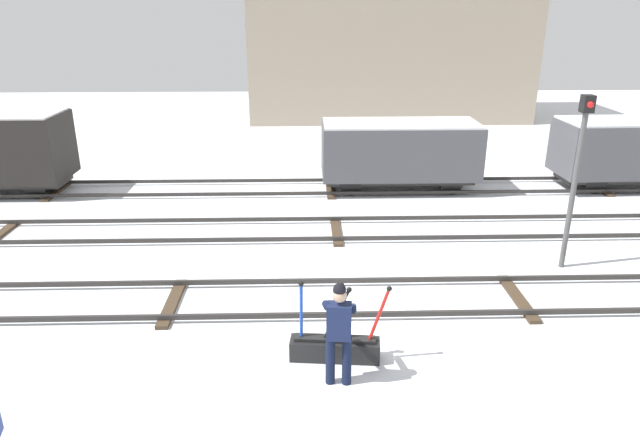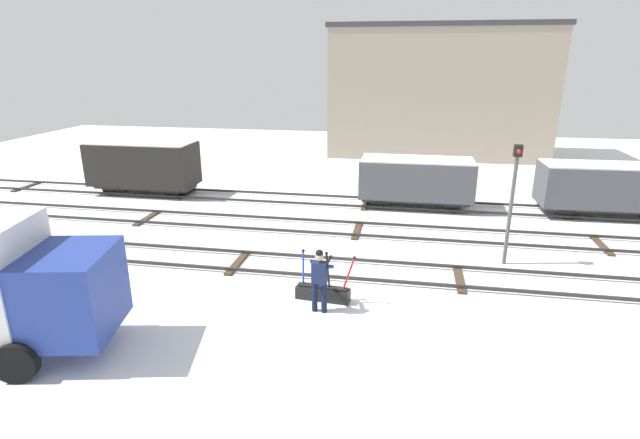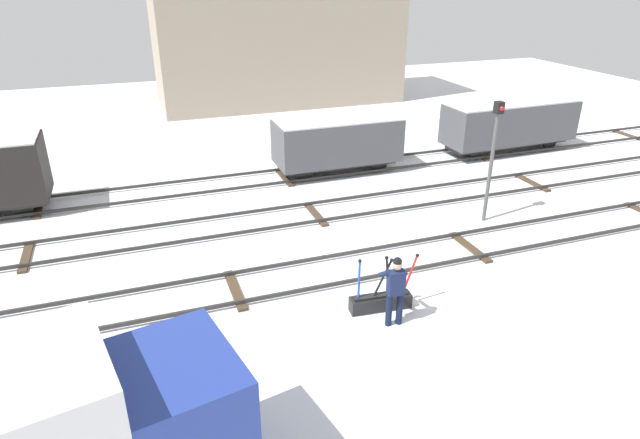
% 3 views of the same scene
% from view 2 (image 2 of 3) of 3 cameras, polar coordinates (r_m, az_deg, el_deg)
% --- Properties ---
extents(ground_plane, '(60.00, 60.00, 0.00)m').
position_cam_2_polar(ground_plane, '(15.61, 2.82, -6.06)').
color(ground_plane, silver).
extents(track_main_line, '(44.00, 1.94, 0.18)m').
position_cam_2_polar(track_main_line, '(15.57, 2.83, -5.70)').
color(track_main_line, '#2D2B28').
rests_on(track_main_line, ground_plane).
extents(track_siding_near, '(44.00, 1.94, 0.18)m').
position_cam_2_polar(track_siding_near, '(19.07, 4.31, -1.10)').
color(track_siding_near, '#2D2B28').
rests_on(track_siding_near, ground_plane).
extents(track_siding_far, '(44.00, 1.94, 0.18)m').
position_cam_2_polar(track_siding_far, '(22.59, 5.30, 2.00)').
color(track_siding_far, '#2D2B28').
rests_on(track_siding_far, ground_plane).
extents(switch_lever_frame, '(1.69, 0.50, 1.45)m').
position_cam_2_polar(switch_lever_frame, '(13.79, 0.36, -8.35)').
color(switch_lever_frame, black).
rests_on(switch_lever_frame, ground_plane).
extents(rail_worker, '(0.58, 0.65, 1.77)m').
position_cam_2_polar(rail_worker, '(12.89, -0.04, -6.65)').
color(rail_worker, '#111831').
rests_on(rail_worker, ground_plane).
extents(signal_post, '(0.24, 0.32, 3.92)m').
position_cam_2_polar(signal_post, '(16.51, 21.47, 2.86)').
color(signal_post, '#4C4C4C').
rests_on(signal_post, ground_plane).
extents(apartment_building, '(14.44, 5.92, 8.48)m').
position_cam_2_polar(apartment_building, '(35.04, 13.54, 14.30)').
color(apartment_building, gray).
rests_on(apartment_building, ground_plane).
extents(freight_car_near_switch, '(5.11, 2.05, 2.57)m').
position_cam_2_polar(freight_car_near_switch, '(25.52, -19.85, 6.03)').
color(freight_car_near_switch, '#2D2B28').
rests_on(freight_car_near_switch, ground_plane).
extents(freight_car_far_end, '(4.94, 1.98, 2.21)m').
position_cam_2_polar(freight_car_far_end, '(22.23, 11.11, 4.59)').
color(freight_car_far_end, '#2D2B28').
rests_on(freight_car_far_end, ground_plane).
extents(freight_car_mid_siding, '(6.11, 2.08, 2.25)m').
position_cam_2_polar(freight_car_mid_siding, '(23.85, 31.17, 3.24)').
color(freight_car_mid_siding, '#2D2B28').
rests_on(freight_car_mid_siding, ground_plane).
extents(perched_bird_roof_left, '(0.28, 0.18, 0.13)m').
position_cam_2_polar(perched_bird_roof_left, '(37.15, 14.29, 21.10)').
color(perched_bird_roof_left, '#333338').
rests_on(perched_bird_roof_left, apartment_building).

